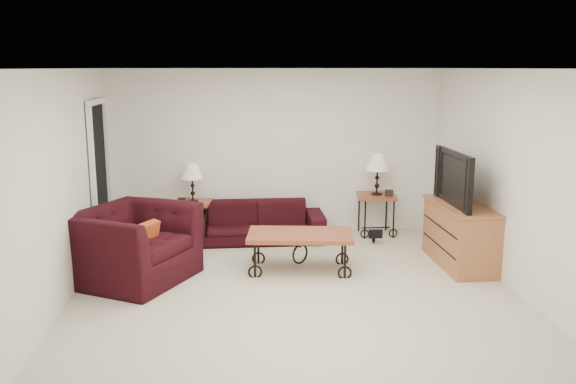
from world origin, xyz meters
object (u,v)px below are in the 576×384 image
object	(u,v)px
side_table_left	(194,220)
backpack	(374,230)
television	(462,178)
coffee_table	(300,252)
side_table_right	(376,214)
lamp_right	(377,174)
armchair	(133,245)
tv_stand	(460,235)
lamp_left	(192,182)
sofa	(257,222)

from	to	relation	value
side_table_left	backpack	size ratio (longest dim) A/B	1.46
side_table_left	television	xyz separation A→B (m)	(3.48, -1.52, 0.86)
coffee_table	side_table_right	bearing A→B (deg)	49.36
lamp_right	coffee_table	world-z (taller)	lamp_right
lamp_right	backpack	size ratio (longest dim) A/B	1.59
armchair	tv_stand	distance (m)	4.11
side_table_right	lamp_right	bearing A→B (deg)	0.00
lamp_left	television	xyz separation A→B (m)	(3.48, -1.52, 0.28)
lamp_left	armchair	size ratio (longest dim) A/B	0.43
lamp_left	television	distance (m)	3.81
lamp_left	lamp_right	world-z (taller)	lamp_right
lamp_right	television	world-z (taller)	television
side_table_right	television	size ratio (longest dim) A/B	0.52
armchair	lamp_left	bearing A→B (deg)	9.56
lamp_left	backpack	size ratio (longest dim) A/B	1.46
lamp_right	television	xyz separation A→B (m)	(0.72, -1.52, 0.21)
lamp_right	television	distance (m)	1.70
side_table_right	television	bearing A→B (deg)	-64.75
television	lamp_left	bearing A→B (deg)	-113.67
lamp_left	coffee_table	distance (m)	2.20
armchair	backpack	bearing A→B (deg)	-39.39
lamp_right	television	bearing A→B (deg)	-64.75
side_table_right	backpack	distance (m)	0.48
coffee_table	lamp_right	bearing A→B (deg)	49.36
lamp_left	tv_stand	bearing A→B (deg)	-23.55
coffee_table	television	xyz separation A→B (m)	(2.06, 0.04, 0.90)
tv_stand	coffee_table	bearing A→B (deg)	-178.81
coffee_table	armchair	world-z (taller)	armchair
lamp_left	lamp_right	xyz separation A→B (m)	(2.76, -0.00, 0.08)
side_table_left	lamp_left	world-z (taller)	lamp_left
sofa	armchair	bearing A→B (deg)	-135.06
side_table_left	side_table_right	size ratio (longest dim) A/B	0.92
side_table_right	television	xyz separation A→B (m)	(0.72, -1.52, 0.83)
side_table_left	armchair	distance (m)	1.83
sofa	coffee_table	size ratio (longest dim) A/B	1.51
side_table_left	armchair	world-z (taller)	armchair
side_table_right	backpack	world-z (taller)	side_table_right
side_table_right	lamp_right	xyz separation A→B (m)	(0.00, 0.00, 0.62)
sofa	side_table_left	distance (m)	0.95
tv_stand	side_table_right	bearing A→B (deg)	115.86
lamp_right	backpack	world-z (taller)	lamp_right
lamp_left	backpack	distance (m)	2.74
lamp_left	television	size ratio (longest dim) A/B	0.48
side_table_right	armchair	xyz separation A→B (m)	(-3.37, -1.72, 0.12)
sofa	television	distance (m)	3.00
sofa	lamp_right	distance (m)	1.94
side_table_right	lamp_left	size ratio (longest dim) A/B	1.09
sofa	lamp_left	size ratio (longest dim) A/B	3.42
side_table_left	side_table_right	bearing A→B (deg)	-0.00
side_table_right	coffee_table	world-z (taller)	side_table_right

